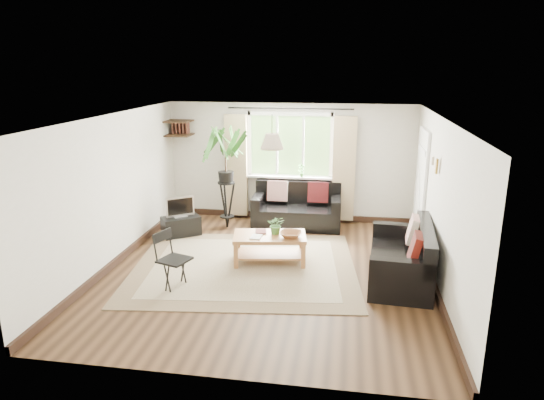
% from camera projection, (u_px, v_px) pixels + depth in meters
% --- Properties ---
extents(floor, '(5.50, 5.50, 0.00)m').
position_uv_depth(floor, '(268.00, 271.00, 7.63)').
color(floor, black).
rests_on(floor, ground).
extents(ceiling, '(5.50, 5.50, 0.00)m').
position_uv_depth(ceiling, '(268.00, 117.00, 6.98)').
color(ceiling, white).
rests_on(ceiling, floor).
extents(wall_back, '(5.00, 0.02, 2.40)m').
position_uv_depth(wall_back, '(290.00, 162.00, 9.92)').
color(wall_back, beige).
rests_on(wall_back, floor).
extents(wall_front, '(5.00, 0.02, 2.40)m').
position_uv_depth(wall_front, '(221.00, 272.00, 4.69)').
color(wall_front, beige).
rests_on(wall_front, floor).
extents(wall_left, '(0.02, 5.50, 2.40)m').
position_uv_depth(wall_left, '(113.00, 191.00, 7.69)').
color(wall_left, beige).
rests_on(wall_left, floor).
extents(wall_right, '(0.02, 5.50, 2.40)m').
position_uv_depth(wall_right, '(440.00, 205.00, 6.93)').
color(wall_right, beige).
rests_on(wall_right, floor).
extents(rug, '(3.84, 3.40, 0.02)m').
position_uv_depth(rug, '(245.00, 266.00, 7.78)').
color(rug, beige).
rests_on(rug, floor).
extents(window, '(2.50, 0.16, 2.16)m').
position_uv_depth(window, '(290.00, 146.00, 9.79)').
color(window, white).
rests_on(window, wall_back).
extents(door, '(0.06, 0.96, 2.06)m').
position_uv_depth(door, '(421.00, 189.00, 8.60)').
color(door, silver).
rests_on(door, wall_right).
extents(corner_shelf, '(0.50, 0.50, 0.34)m').
position_uv_depth(corner_shelf, '(179.00, 128.00, 9.84)').
color(corner_shelf, black).
rests_on(corner_shelf, wall_back).
extents(pendant_lamp, '(0.36, 0.36, 0.54)m').
position_uv_depth(pendant_lamp, '(272.00, 138.00, 7.46)').
color(pendant_lamp, beige).
rests_on(pendant_lamp, ceiling).
extents(wall_sconce, '(0.12, 0.12, 0.28)m').
position_uv_depth(wall_sconce, '(435.00, 164.00, 7.08)').
color(wall_sconce, beige).
rests_on(wall_sconce, wall_right).
extents(sofa_back, '(1.76, 0.91, 0.82)m').
position_uv_depth(sofa_back, '(297.00, 207.00, 9.64)').
color(sofa_back, black).
rests_on(sofa_back, floor).
extents(sofa_right, '(1.80, 0.99, 0.82)m').
position_uv_depth(sofa_right, '(401.00, 254.00, 7.21)').
color(sofa_right, black).
rests_on(sofa_right, floor).
extents(coffee_table, '(1.25, 0.81, 0.48)m').
position_uv_depth(coffee_table, '(270.00, 249.00, 7.90)').
color(coffee_table, '#965A31').
rests_on(coffee_table, floor).
extents(table_plant, '(0.30, 0.27, 0.31)m').
position_uv_depth(table_plant, '(276.00, 225.00, 7.85)').
color(table_plant, '#3C702D').
rests_on(table_plant, coffee_table).
extents(bowl, '(0.36, 0.36, 0.09)m').
position_uv_depth(bowl, '(291.00, 234.00, 7.73)').
color(bowl, brown).
rests_on(bowl, coffee_table).
extents(book_a, '(0.17, 0.23, 0.02)m').
position_uv_depth(book_a, '(251.00, 237.00, 7.74)').
color(book_a, silver).
rests_on(book_a, coffee_table).
extents(book_b, '(0.22, 0.27, 0.02)m').
position_uv_depth(book_b, '(256.00, 232.00, 7.96)').
color(book_b, '#542721').
rests_on(book_b, coffee_table).
extents(tv_stand, '(0.79, 0.72, 0.37)m').
position_uv_depth(tv_stand, '(181.00, 226.00, 9.16)').
color(tv_stand, black).
rests_on(tv_stand, floor).
extents(tv, '(0.53, 0.46, 0.41)m').
position_uv_depth(tv, '(180.00, 206.00, 9.06)').
color(tv, '#A5A5AA').
rests_on(tv, tv_stand).
extents(palm_stand, '(0.93, 0.93, 2.00)m').
position_uv_depth(palm_stand, '(226.00, 178.00, 9.43)').
color(palm_stand, black).
rests_on(palm_stand, floor).
extents(folding_chair, '(0.55, 0.55, 0.84)m').
position_uv_depth(folding_chair, '(175.00, 261.00, 6.95)').
color(folding_chair, black).
rests_on(folding_chair, floor).
extents(sill_plant, '(0.14, 0.10, 0.27)m').
position_uv_depth(sill_plant, '(301.00, 170.00, 9.81)').
color(sill_plant, '#2D6023').
rests_on(sill_plant, window).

